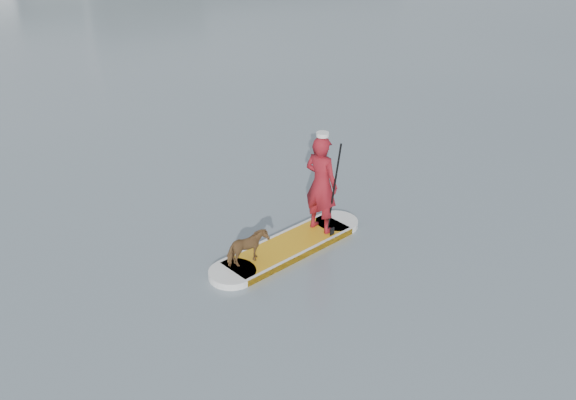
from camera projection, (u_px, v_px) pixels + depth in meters
paddleboard at (288, 247)px, 11.36m from camera, size 3.24×1.34×0.12m
paddler at (321, 184)px, 11.38m from camera, size 0.64×0.78×1.83m
white_cap at (323, 134)px, 10.94m from camera, size 0.22×0.22×0.07m
dog at (248, 248)px, 10.64m from camera, size 0.74×0.39×0.60m
paddle at (333, 202)px, 11.30m from camera, size 0.10×0.30×2.00m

